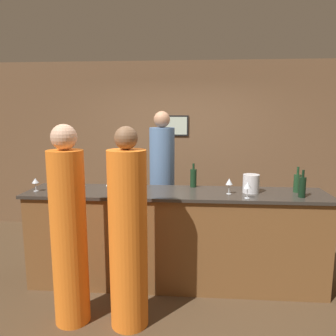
% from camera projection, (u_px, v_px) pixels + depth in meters
% --- Properties ---
extents(ground_plane, '(14.00, 14.00, 0.00)m').
position_uv_depth(ground_plane, '(175.00, 282.00, 3.83)').
color(ground_plane, '#4C3823').
extents(back_wall, '(8.00, 0.08, 2.80)m').
position_uv_depth(back_wall, '(182.00, 146.00, 5.53)').
color(back_wall, brown).
rests_on(back_wall, ground_plane).
extents(bar_counter, '(3.35, 0.66, 1.09)m').
position_uv_depth(bar_counter, '(175.00, 238.00, 3.74)').
color(bar_counter, brown).
rests_on(bar_counter, ground_plane).
extents(bartender, '(0.34, 0.34, 1.99)m').
position_uv_depth(bartender, '(162.00, 189.00, 4.48)').
color(bartender, '#4C6B93').
rests_on(bartender, ground_plane).
extents(guest_0, '(0.32, 0.32, 1.87)m').
position_uv_depth(guest_0, '(69.00, 232.00, 3.00)').
color(guest_0, orange).
rests_on(guest_0, ground_plane).
extents(guest_1, '(0.35, 0.35, 1.85)m').
position_uv_depth(guest_1, '(128.00, 236.00, 2.95)').
color(guest_1, orange).
rests_on(guest_1, ground_plane).
extents(wine_bottle_0, '(0.07, 0.07, 0.29)m').
position_uv_depth(wine_bottle_0, '(302.00, 187.00, 3.39)').
color(wine_bottle_0, black).
rests_on(wine_bottle_0, bar_counter).
extents(wine_bottle_1, '(0.08, 0.08, 0.28)m').
position_uv_depth(wine_bottle_1, '(297.00, 183.00, 3.62)').
color(wine_bottle_1, '#19381E').
rests_on(wine_bottle_1, bar_counter).
extents(wine_bottle_2, '(0.08, 0.08, 0.28)m').
position_uv_depth(wine_bottle_2, '(193.00, 178.00, 3.87)').
color(wine_bottle_2, black).
rests_on(wine_bottle_2, bar_counter).
extents(ice_bucket, '(0.18, 0.18, 0.20)m').
position_uv_depth(ice_bucket, '(251.00, 184.00, 3.60)').
color(ice_bucket, silver).
rests_on(ice_bucket, bar_counter).
extents(wine_glass_0, '(0.07, 0.07, 0.15)m').
position_uv_depth(wine_glass_0, '(127.00, 182.00, 3.61)').
color(wine_glass_0, silver).
rests_on(wine_glass_0, bar_counter).
extents(wine_glass_1, '(0.07, 0.07, 0.16)m').
position_uv_depth(wine_glass_1, '(61.00, 184.00, 3.52)').
color(wine_glass_1, silver).
rests_on(wine_glass_1, bar_counter).
extents(wine_glass_2, '(0.08, 0.08, 0.17)m').
position_uv_depth(wine_glass_2, '(248.00, 186.00, 3.34)').
color(wine_glass_2, silver).
rests_on(wine_glass_2, bar_counter).
extents(wine_glass_3, '(0.08, 0.08, 0.15)m').
position_uv_depth(wine_glass_3, '(35.00, 181.00, 3.65)').
color(wine_glass_3, silver).
rests_on(wine_glass_3, bar_counter).
extents(wine_glass_4, '(0.07, 0.07, 0.17)m').
position_uv_depth(wine_glass_4, '(229.00, 182.00, 3.53)').
color(wine_glass_4, silver).
rests_on(wine_glass_4, bar_counter).
extents(wine_glass_5, '(0.08, 0.08, 0.16)m').
position_uv_depth(wine_glass_5, '(110.00, 183.00, 3.51)').
color(wine_glass_5, silver).
rests_on(wine_glass_5, bar_counter).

